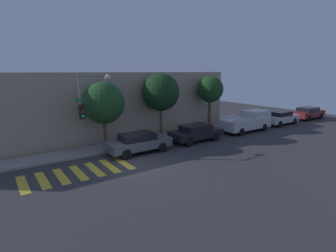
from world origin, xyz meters
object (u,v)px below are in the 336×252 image
traffic_light_pole (88,104)px  tree_near_corner (104,103)px  pickup_truck (248,121)px  tree_midblock (161,92)px  sedan_middle (196,132)px  sedan_far_end (280,118)px  sedan_tail_of_row (308,113)px  tree_far_end (210,90)px  sedan_near_corner (139,142)px

traffic_light_pole → tree_near_corner: traffic_light_pole is taller
pickup_truck → tree_midblock: 9.03m
sedan_middle → sedan_far_end: size_ratio=1.02×
traffic_light_pole → sedan_tail_of_row: bearing=-2.8°
sedan_tail_of_row → tree_near_corner: 24.35m
sedan_tail_of_row → tree_midblock: 19.59m
traffic_light_pole → tree_far_end: traffic_light_pole is taller
sedan_near_corner → tree_midblock: 5.21m
pickup_truck → sedan_far_end: (5.31, -0.00, -0.19)m
traffic_light_pole → sedan_far_end: bearing=-3.7°
tree_midblock → sedan_tail_of_row: bearing=-7.0°
traffic_light_pole → sedan_near_corner: traffic_light_pole is taller
sedan_tail_of_row → tree_far_end: (-13.68, 2.36, 3.10)m
traffic_light_pole → tree_midblock: traffic_light_pole is taller
traffic_light_pole → tree_far_end: bearing=5.2°
tree_near_corner → sedan_tail_of_row: bearing=-5.6°
traffic_light_pole → sedan_tail_of_row: (25.58, -1.27, -2.75)m
tree_midblock → pickup_truck: bearing=-16.0°
sedan_far_end → tree_midblock: size_ratio=0.80×
traffic_light_pole → sedan_near_corner: (2.95, -1.27, -2.77)m
tree_near_corner → tree_midblock: bearing=0.0°
sedan_near_corner → tree_near_corner: (-1.47, 2.36, 2.60)m
tree_midblock → tree_far_end: bearing=0.0°
sedan_tail_of_row → tree_midblock: size_ratio=0.86×
pickup_truck → sedan_far_end: pickup_truck is taller
sedan_far_end → tree_midblock: tree_midblock is taller
sedan_tail_of_row → tree_far_end: size_ratio=0.91×
sedan_middle → tree_far_end: size_ratio=0.87×
sedan_near_corner → sedan_tail_of_row: (22.63, 0.00, 0.03)m
sedan_tail_of_row → tree_midblock: (-19.20, 2.36, 3.10)m
tree_far_end → traffic_light_pole: bearing=-174.8°
sedan_far_end → tree_midblock: 14.08m
pickup_truck → tree_far_end: size_ratio=1.02×
sedan_near_corner → sedan_far_end: 16.96m
tree_midblock → tree_far_end: (5.51, 0.00, -0.00)m
sedan_middle → sedan_far_end: sedan_far_end is taller
pickup_truck → tree_near_corner: tree_near_corner is taller
sedan_near_corner → tree_near_corner: bearing=121.9°
pickup_truck → sedan_far_end: 5.32m
sedan_far_end → sedan_middle: bearing=180.0°
traffic_light_pole → sedan_far_end: traffic_light_pole is taller
sedan_middle → sedan_far_end: 11.71m
sedan_far_end → sedan_tail_of_row: bearing=0.0°
pickup_truck → tree_far_end: tree_far_end is taller
sedan_middle → traffic_light_pole: bearing=171.2°
traffic_light_pole → pickup_truck: traffic_light_pole is taller
sedan_near_corner → tree_near_corner: size_ratio=0.92×
sedan_middle → tree_near_corner: (-6.72, 2.36, 2.61)m
sedan_tail_of_row → sedan_near_corner: bearing=-180.0°
sedan_near_corner → sedan_middle: same height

